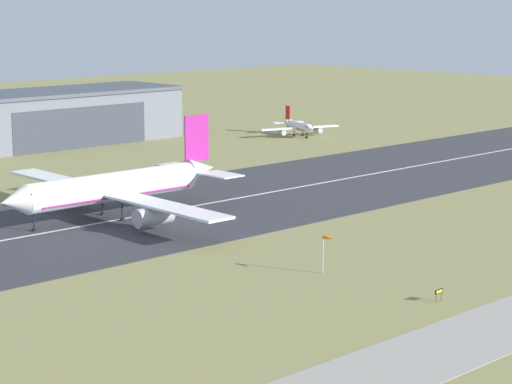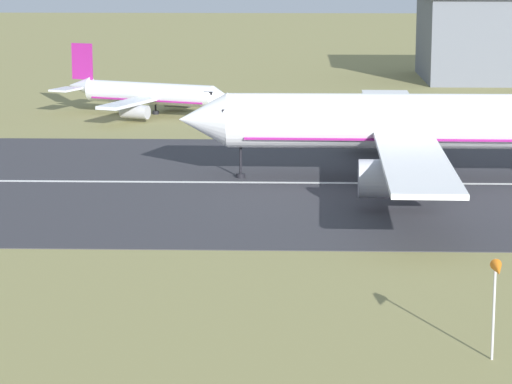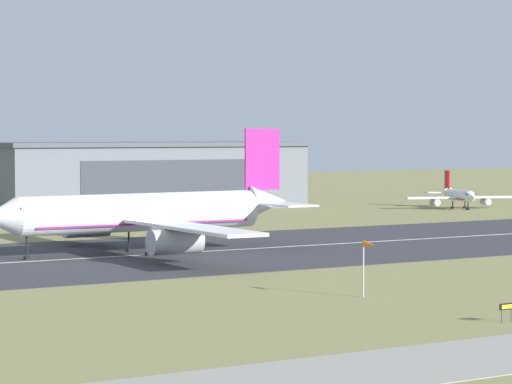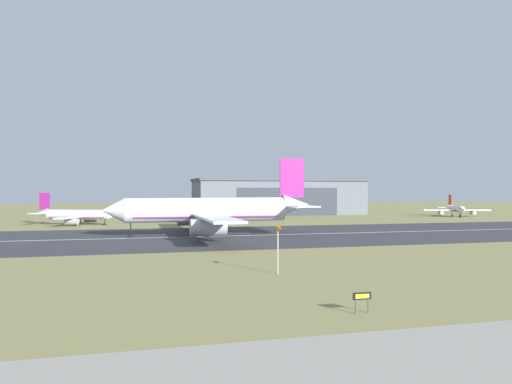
{
  "view_description": "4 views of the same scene",
  "coord_description": "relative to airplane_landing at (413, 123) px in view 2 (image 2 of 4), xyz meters",
  "views": [
    {
      "loc": [
        -105.5,
        -36.91,
        36.56
      ],
      "look_at": [
        -5.2,
        68.93,
        8.76
      ],
      "focal_mm": 70.0,
      "sensor_mm": 36.0,
      "label": 1
    },
    {
      "loc": [
        -18.28,
        -7.44,
        21.1
      ],
      "look_at": [
        -20.62,
        66.35,
        6.03
      ],
      "focal_mm": 85.0,
      "sensor_mm": 36.0,
      "label": 2
    },
    {
      "loc": [
        -76.83,
        -40.45,
        15.57
      ],
      "look_at": [
        -2.74,
        81.05,
        8.82
      ],
      "focal_mm": 85.0,
      "sensor_mm": 36.0,
      "label": 3
    },
    {
      "loc": [
        -24.94,
        -0.8,
        9.4
      ],
      "look_at": [
        -2.15,
        83.6,
        9.16
      ],
      "focal_mm": 35.0,
      "sensor_mm": 36.0,
      "label": 4
    }
  ],
  "objects": [
    {
      "name": "runway_strip",
      "position": [
        7.48,
        -2.02,
        -5.21
      ],
      "size": [
        421.02,
        49.5,
        0.06
      ],
      "primitive_type": "cube",
      "color": "#333338",
      "rests_on": "ground_plane"
    },
    {
      "name": "runway_centreline",
      "position": [
        7.48,
        -2.02,
        -5.18
      ],
      "size": [
        378.92,
        0.7,
        0.01
      ],
      "primitive_type": "cube",
      "color": "silver",
      "rests_on": "runway_strip"
    },
    {
      "name": "airplane_landing",
      "position": [
        0.0,
        0.0,
        0.0
      ],
      "size": [
        43.64,
        59.79,
        16.41
      ],
      "color": "white",
      "rests_on": "ground_plane"
    },
    {
      "name": "airplane_parked_centre",
      "position": [
        -29.19,
        41.69,
        -2.5
      ],
      "size": [
        23.55,
        22.73,
        8.82
      ],
      "color": "silver",
      "rests_on": "ground_plane"
    },
    {
      "name": "windsock_pole",
      "position": [
        -0.52,
        -50.16,
        -0.42
      ],
      "size": [
        0.74,
        2.18,
        5.45
      ],
      "color": "#B7B7BC",
      "rests_on": "ground_plane"
    }
  ]
}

